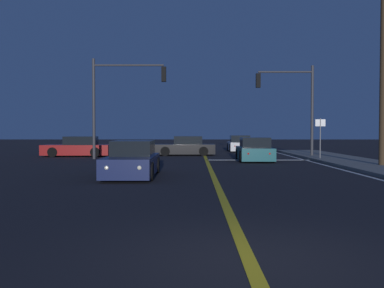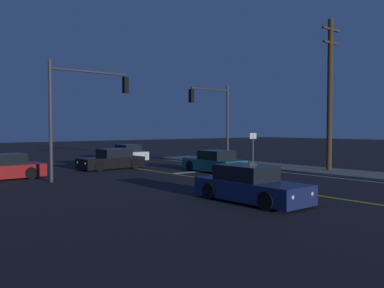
{
  "view_description": "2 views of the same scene",
  "coord_description": "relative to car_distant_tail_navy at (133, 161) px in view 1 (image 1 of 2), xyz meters",
  "views": [
    {
      "loc": [
        -0.72,
        -5.53,
        1.71
      ],
      "look_at": [
        -0.83,
        15.65,
        1.06
      ],
      "focal_mm": 39.85,
      "sensor_mm": 36.0,
      "label": 1
    },
    {
      "loc": [
        -13.92,
        0.53,
        2.71
      ],
      "look_at": [
        0.82,
        18.58,
        1.78
      ],
      "focal_mm": 37.28,
      "sensor_mm": 36.0,
      "label": 2
    }
  ],
  "objects": [
    {
      "name": "traffic_signal_far_left",
      "position": [
        -2.21,
        9.89,
        3.51
      ],
      "size": [
        4.49,
        0.28,
        6.09
      ],
      "color": "#38383D",
      "rests_on": "ground"
    },
    {
      "name": "car_parked_curb_white",
      "position": [
        6.11,
        19.48,
        -0.0
      ],
      "size": [
        1.92,
        4.19,
        1.34
      ],
      "rotation": [
        0.0,
        0.0,
        -0.01
      ],
      "color": "silver",
      "rests_on": "ground"
    },
    {
      "name": "street_sign_corner",
      "position": [
        9.57,
        8.49,
        1.05
      ],
      "size": [
        0.56,
        0.12,
        2.43
      ],
      "color": "slate",
      "rests_on": "ground"
    },
    {
      "name": "car_far_approaching_teal",
      "position": [
        5.76,
        8.25,
        -0.0
      ],
      "size": [
        1.97,
        4.18,
        1.34
      ],
      "rotation": [
        0.0,
        0.0,
        -0.02
      ],
      "color": "#195960",
      "rests_on": "ground"
    },
    {
      "name": "car_lead_oncoming_red",
      "position": [
        -5.52,
        12.65,
        0.0
      ],
      "size": [
        4.55,
        2.11,
        1.34
      ],
      "rotation": [
        0.0,
        0.0,
        1.61
      ],
      "color": "maroon",
      "rests_on": "ground"
    },
    {
      "name": "lane_line_edge_right",
      "position": [
        8.82,
        0.01,
        -0.58
      ],
      "size": [
        0.16,
        35.63,
        0.01
      ],
      "primitive_type": "cube",
      "color": "white",
      "rests_on": "ground"
    },
    {
      "name": "utility_pole_right",
      "position": [
        10.97,
        3.56,
        4.23
      ],
      "size": [
        1.72,
        0.32,
        9.28
      ],
      "color": "#42301E",
      "rests_on": "ground"
    },
    {
      "name": "ground_plane",
      "position": [
        3.04,
        -10.47,
        -0.58
      ],
      "size": [
        160.0,
        160.0,
        0.0
      ],
      "primitive_type": "plane",
      "color": "black"
    },
    {
      "name": "car_distant_tail_navy",
      "position": [
        0.0,
        0.0,
        0.0
      ],
      "size": [
        1.84,
        4.51,
        1.34
      ],
      "rotation": [
        0.0,
        0.0,
        3.15
      ],
      "color": "navy",
      "rests_on": "ground"
    },
    {
      "name": "car_side_waiting_black",
      "position": [
        1.69,
        13.87,
        -0.0
      ],
      "size": [
        4.32,
        1.98,
        1.34
      ],
      "rotation": [
        0.0,
        0.0,
        1.6
      ],
      "color": "black",
      "rests_on": "ground"
    },
    {
      "name": "stop_bar",
      "position": [
        6.06,
        8.99,
        -0.58
      ],
      "size": [
        6.03,
        0.5,
        0.01
      ],
      "primitive_type": "cube",
      "color": "white",
      "rests_on": "ground"
    },
    {
      "name": "traffic_signal_near_right",
      "position": [
        8.58,
        11.29,
        3.32
      ],
      "size": [
        3.69,
        0.28,
        5.88
      ],
      "rotation": [
        0.0,
        0.0,
        3.14
      ],
      "color": "#38383D",
      "rests_on": "ground"
    },
    {
      "name": "lane_line_center",
      "position": [
        3.04,
        0.01,
        -0.58
      ],
      "size": [
        0.2,
        35.63,
        0.01
      ],
      "primitive_type": "cube",
      "color": "gold",
      "rests_on": "ground"
    }
  ]
}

